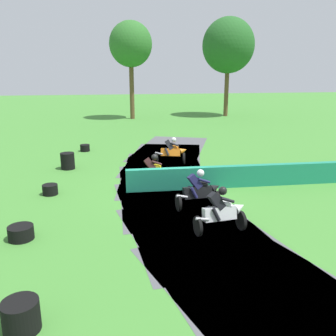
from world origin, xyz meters
TOP-DOWN VIEW (x-y plane):
  - ground_plane at (0.00, 0.00)m, footprint 120.00×120.00m
  - track_asphalt at (0.60, -0.01)m, footprint 6.82×24.32m
  - safety_barrier at (5.09, -0.10)m, footprint 13.57×0.57m
  - motorcycle_lead_orange at (0.91, 4.23)m, footprint 1.73×1.12m
  - motorcycle_chase_yellow at (-0.51, 0.56)m, footprint 1.69×0.86m
  - motorcycle_trailing_black at (0.76, -2.13)m, footprint 1.68×0.83m
  - motorcycle_fourth_white at (0.94, -4.08)m, footprint 1.67×0.89m
  - tire_stack_near at (-3.74, 7.87)m, footprint 0.56×0.56m
  - tire_stack_mid_a at (-4.33, 3.94)m, footprint 0.67×0.67m
  - tire_stack_mid_b at (-4.63, 0.18)m, footprint 0.58×0.58m
  - tire_stack_far at (-4.88, -3.66)m, footprint 0.72×0.72m
  - tire_stack_extra_a at (-4.01, -7.57)m, footprint 0.69×0.69m
  - tree_far_left at (9.96, 22.94)m, footprint 5.24×5.24m
  - tree_far_right at (0.08, 22.31)m, footprint 4.07×4.07m

SIDE VIEW (x-z plane):
  - ground_plane at x=0.00m, z-range 0.00..0.00m
  - track_asphalt at x=0.60m, z-range 0.00..0.01m
  - tire_stack_near at x=-3.74m, z-range 0.00..0.40m
  - tire_stack_mid_b at x=-4.63m, z-range 0.00..0.40m
  - tire_stack_far at x=-4.88m, z-range 0.00..0.40m
  - tire_stack_extra_a at x=-4.01m, z-range 0.00..0.60m
  - tire_stack_mid_a at x=-4.33m, z-range 0.00..0.80m
  - safety_barrier at x=5.09m, z-range 0.00..0.90m
  - motorcycle_chase_yellow at x=-0.51m, z-range -0.08..1.34m
  - motorcycle_lead_orange at x=0.91m, z-range -0.08..1.35m
  - motorcycle_fourth_white at x=0.94m, z-range -0.06..1.37m
  - motorcycle_trailing_black at x=0.76m, z-range -0.06..1.37m
  - tree_far_right at x=0.08m, z-range 2.41..11.64m
  - tree_far_left at x=9.96m, z-range 2.15..12.01m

